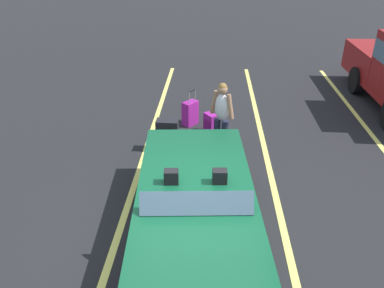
# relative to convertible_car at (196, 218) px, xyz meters

# --- Properties ---
(ground_plane) EXTENTS (80.00, 80.00, 0.00)m
(ground_plane) POSITION_rel_convertible_car_xyz_m (-0.21, -0.01, -0.59)
(ground_plane) COLOR black
(lot_line_near) EXTENTS (18.00, 0.12, 0.01)m
(lot_line_near) POSITION_rel_convertible_car_xyz_m (-0.21, -1.27, -0.59)
(lot_line_near) COLOR #EAE066
(lot_line_near) RESTS_ON ground_plane
(lot_line_mid) EXTENTS (18.00, 0.12, 0.01)m
(lot_line_mid) POSITION_rel_convertible_car_xyz_m (-0.21, 1.43, -0.59)
(lot_line_mid) COLOR #EAE066
(lot_line_mid) RESTS_ON ground_plane
(convertible_car) EXTENTS (4.25, 2.05, 1.24)m
(convertible_car) POSITION_rel_convertible_car_xyz_m (0.00, 0.00, 0.00)
(convertible_car) COLOR #0F4C2D
(convertible_car) RESTS_ON ground_plane
(suitcase_large_black) EXTENTS (0.32, 0.49, 0.74)m
(suitcase_large_black) POSITION_rel_convertible_car_xyz_m (-3.08, -0.77, -0.22)
(suitcase_large_black) COLOR black
(suitcase_large_black) RESTS_ON ground_plane
(suitcase_medium_bright) EXTENTS (0.46, 0.44, 0.94)m
(suitcase_medium_bright) POSITION_rel_convertible_car_xyz_m (-4.46, -0.35, -0.28)
(suitcase_medium_bright) COLOR #991E8C
(suitcase_medium_bright) RESTS_ON ground_plane
(suitcase_small_carryon) EXTENTS (0.39, 0.36, 0.50)m
(suitcase_small_carryon) POSITION_rel_convertible_car_xyz_m (-4.00, 0.18, -0.34)
(suitcase_small_carryon) COLOR #991E8C
(suitcase_small_carryon) RESTS_ON ground_plane
(traveler_person) EXTENTS (0.42, 0.54, 1.65)m
(traveler_person) POSITION_rel_convertible_car_xyz_m (-2.97, 0.41, 0.34)
(traveler_person) COLOR #1E2338
(traveler_person) RESTS_ON ground_plane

